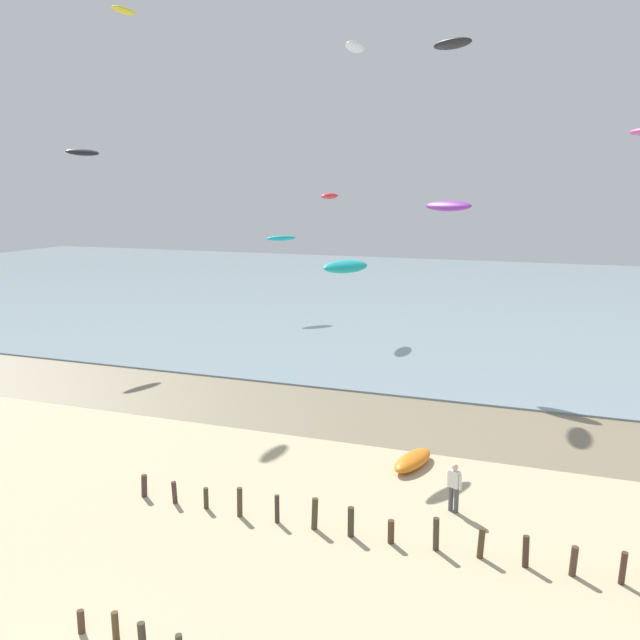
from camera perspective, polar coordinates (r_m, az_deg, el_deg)
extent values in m
cube|color=#84755B|center=(33.02, 1.71, -7.94)|extent=(120.00, 7.13, 0.01)
cube|color=#7F939E|center=(69.74, 11.73, 2.02)|extent=(160.00, 70.00, 0.10)
cylinder|color=#4B3327|center=(19.04, -19.67, -23.01)|extent=(0.20, 0.21, 0.60)
cylinder|color=#4D3C24|center=(18.49, -17.02, -23.67)|extent=(0.20, 0.19, 0.76)
cylinder|color=#3D362C|center=(18.02, -14.91, -24.61)|extent=(0.22, 0.20, 0.73)
cylinder|color=#47302B|center=(25.30, -14.73, -13.48)|extent=(0.22, 0.22, 0.81)
cylinder|color=#45302B|center=(24.58, -12.29, -14.14)|extent=(0.19, 0.20, 0.80)
cylinder|color=#3C3A26|center=(24.02, -9.67, -14.72)|extent=(0.18, 0.19, 0.76)
cylinder|color=#483C29|center=(23.32, -6.85, -15.13)|extent=(0.19, 0.21, 1.00)
cylinder|color=#40312A|center=(22.84, -3.68, -15.75)|extent=(0.17, 0.20, 0.94)
cylinder|color=#423B26|center=(22.39, -0.45, -16.16)|extent=(0.22, 0.25, 1.05)
cylinder|color=#3D3827|center=(22.01, 2.64, -16.78)|extent=(0.21, 0.21, 0.98)
cylinder|color=#4B3623|center=(21.76, 6.06, -17.48)|extent=(0.21, 0.24, 0.78)
cylinder|color=#413929|center=(21.52, 9.85, -17.51)|extent=(0.20, 0.22, 1.06)
cylinder|color=#4B3B25|center=(21.44, 13.55, -17.97)|extent=(0.23, 0.22, 0.94)
cylinder|color=#413025|center=(21.33, 17.11, -18.31)|extent=(0.21, 0.22, 0.95)
cylinder|color=#4C382B|center=(21.33, 20.78, -18.64)|extent=(0.23, 0.21, 0.90)
cylinder|color=#4B3027|center=(21.41, 24.38, -18.68)|extent=(0.20, 0.22, 0.99)
cylinder|color=#4C4C56|center=(23.86, 11.53, -14.80)|extent=(0.16, 0.16, 0.88)
cylinder|color=#4C4C56|center=(23.97, 11.08, -14.66)|extent=(0.16, 0.16, 0.88)
cube|color=white|center=(23.60, 11.37, -13.11)|extent=(0.42, 0.35, 0.60)
sphere|color=beige|center=(23.44, 11.41, -12.17)|extent=(0.22, 0.22, 0.22)
cylinder|color=white|center=(23.50, 11.86, -13.37)|extent=(0.09, 0.09, 0.52)
cylinder|color=white|center=(23.75, 10.87, -13.07)|extent=(0.09, 0.09, 0.52)
ellipsoid|color=orange|center=(27.20, 7.90, -11.75)|extent=(1.52, 2.74, 0.52)
ellipsoid|color=yellow|center=(47.17, -16.37, 23.95)|extent=(0.88, 2.16, 0.41)
ellipsoid|color=#19B2B7|center=(57.27, -3.32, 6.96)|extent=(2.51, 2.58, 0.56)
ellipsoid|color=black|center=(28.85, 11.20, 22.07)|extent=(1.95, 1.51, 0.49)
ellipsoid|color=purple|center=(39.61, 10.85, 9.52)|extent=(3.31, 2.40, 0.83)
ellipsoid|color=#19B2B7|center=(28.99, 2.21, 4.56)|extent=(1.99, 2.73, 0.73)
ellipsoid|color=black|center=(49.26, -19.55, 13.30)|extent=(1.60, 2.75, 0.66)
ellipsoid|color=red|center=(51.93, 0.82, 10.51)|extent=(1.06, 3.00, 0.54)
ellipsoid|color=white|center=(45.14, 3.02, 22.19)|extent=(1.04, 2.84, 0.68)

